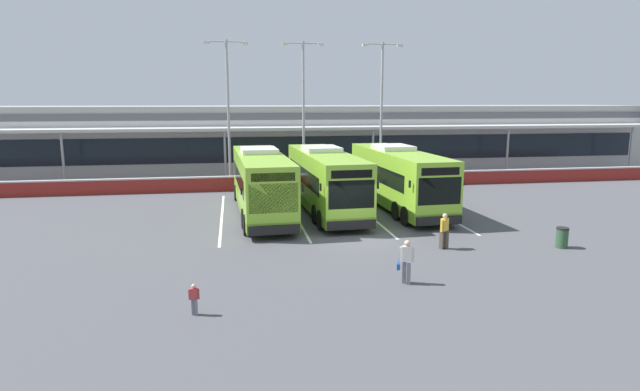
{
  "coord_description": "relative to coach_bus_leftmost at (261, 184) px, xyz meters",
  "views": [
    {
      "loc": [
        -5.55,
        -23.55,
        6.56
      ],
      "look_at": [
        -1.1,
        3.0,
        1.6
      ],
      "focal_mm": 29.17,
      "sensor_mm": 36.0,
      "label": 1
    }
  ],
  "objects": [
    {
      "name": "coach_bus_leftmost",
      "position": [
        0.0,
        0.0,
        0.0
      ],
      "size": [
        3.3,
        12.24,
        3.78
      ],
      "color": "#8CC633",
      "rests_on": "ground"
    },
    {
      "name": "lamp_post_west",
      "position": [
        -1.81,
        11.03,
        4.5
      ],
      "size": [
        3.24,
        0.28,
        11.0
      ],
      "color": "#9E9EA3",
      "rests_on": "ground"
    },
    {
      "name": "coach_bus_centre",
      "position": [
        8.39,
        0.56,
        0.0
      ],
      "size": [
        3.3,
        12.24,
        3.78
      ],
      "color": "#8CC633",
      "rests_on": "ground"
    },
    {
      "name": "pedestrian_in_dark_coat",
      "position": [
        7.64,
        -8.58,
        -0.91
      ],
      "size": [
        0.5,
        0.38,
        1.62
      ],
      "color": "#4C4238",
      "rests_on": "ground"
    },
    {
      "name": "red_barrier_wall",
      "position": [
        4.01,
        8.26,
        -1.23
      ],
      "size": [
        60.0,
        0.4,
        1.1
      ],
      "color": "maroon",
      "rests_on": "ground"
    },
    {
      "name": "ground_plane",
      "position": [
        4.01,
        -6.24,
        -1.79
      ],
      "size": [
        200.0,
        200.0,
        0.0
      ],
      "primitive_type": "plane",
      "color": "#4C4C51"
    },
    {
      "name": "bay_stripe_west",
      "position": [
        1.91,
        -0.24,
        -1.78
      ],
      "size": [
        0.14,
        13.0,
        0.01
      ],
      "primitive_type": "cube",
      "color": "silver",
      "rests_on": "ground"
    },
    {
      "name": "terminal_building",
      "position": [
        4.01,
        20.67,
        1.23
      ],
      "size": [
        70.0,
        13.0,
        6.0
      ],
      "color": "silver",
      "rests_on": "ground"
    },
    {
      "name": "bay_stripe_centre",
      "position": [
        10.31,
        -0.24,
        -1.78
      ],
      "size": [
        0.14,
        13.0,
        0.01
      ],
      "primitive_type": "cube",
      "color": "silver",
      "rests_on": "ground"
    },
    {
      "name": "pedestrian_child",
      "position": [
        -2.86,
        -14.19,
        -1.24
      ],
      "size": [
        0.33,
        0.19,
        1.0
      ],
      "color": "slate",
      "rests_on": "ground"
    },
    {
      "name": "lamp_post_east",
      "position": [
        10.22,
        10.74,
        4.5
      ],
      "size": [
        3.24,
        0.28,
        11.0
      ],
      "color": "#9E9EA3",
      "rests_on": "ground"
    },
    {
      "name": "bay_stripe_mid_west",
      "position": [
        6.11,
        -0.24,
        -1.78
      ],
      "size": [
        0.14,
        13.0,
        0.01
      ],
      "primitive_type": "cube",
      "color": "silver",
      "rests_on": "ground"
    },
    {
      "name": "coach_bus_left_centre",
      "position": [
        3.81,
        0.37,
        0.0
      ],
      "size": [
        3.3,
        12.24,
        3.78
      ],
      "color": "#8CC633",
      "rests_on": "ground"
    },
    {
      "name": "litter_bin",
      "position": [
        12.95,
        -9.28,
        -1.32
      ],
      "size": [
        0.54,
        0.54,
        0.93
      ],
      "color": "#2D5133",
      "rests_on": "ground"
    },
    {
      "name": "lamp_post_centre",
      "position": [
        4.0,
        11.17,
        4.5
      ],
      "size": [
        3.24,
        0.28,
        11.0
      ],
      "color": "#9E9EA3",
      "rests_on": "ground"
    },
    {
      "name": "bay_stripe_far_west",
      "position": [
        -2.29,
        -0.24,
        -1.78
      ],
      "size": [
        0.14,
        13.0,
        0.01
      ],
      "primitive_type": "cube",
      "color": "silver",
      "rests_on": "ground"
    },
    {
      "name": "pedestrian_with_handbag",
      "position": [
        4.5,
        -12.58,
        -0.93
      ],
      "size": [
        0.64,
        0.45,
        1.62
      ],
      "color": "slate",
      "rests_on": "ground"
    }
  ]
}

